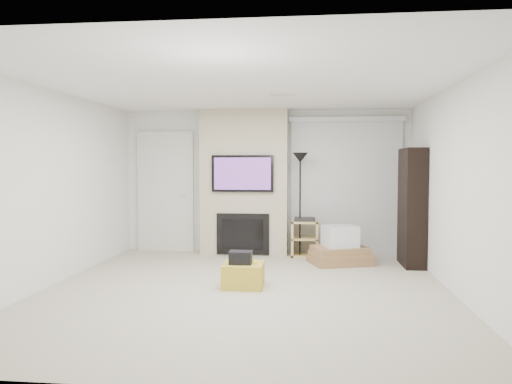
# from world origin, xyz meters

# --- Properties ---
(floor) EXTENTS (5.00, 5.50, 0.00)m
(floor) POSITION_xyz_m (0.00, 0.00, 0.00)
(floor) COLOR #BAB19B
(floor) RESTS_ON ground
(ceiling) EXTENTS (5.00, 5.50, 0.00)m
(ceiling) POSITION_xyz_m (0.00, 0.00, 2.50)
(ceiling) COLOR white
(ceiling) RESTS_ON wall_back
(wall_back) EXTENTS (5.00, 0.00, 2.50)m
(wall_back) POSITION_xyz_m (0.00, 2.75, 1.25)
(wall_back) COLOR white
(wall_back) RESTS_ON ground
(wall_front) EXTENTS (5.00, 0.00, 2.50)m
(wall_front) POSITION_xyz_m (0.00, -2.75, 1.25)
(wall_front) COLOR white
(wall_front) RESTS_ON ground
(wall_left) EXTENTS (0.00, 5.50, 2.50)m
(wall_left) POSITION_xyz_m (-2.50, 0.00, 1.25)
(wall_left) COLOR white
(wall_left) RESTS_ON ground
(wall_right) EXTENTS (0.00, 5.50, 2.50)m
(wall_right) POSITION_xyz_m (2.50, 0.00, 1.25)
(wall_right) COLOR white
(wall_right) RESTS_ON ground
(hvac_vent) EXTENTS (0.35, 0.18, 0.01)m
(hvac_vent) POSITION_xyz_m (0.40, 0.80, 2.50)
(hvac_vent) COLOR silver
(hvac_vent) RESTS_ON ceiling
(ottoman) EXTENTS (0.51, 0.51, 0.30)m
(ottoman) POSITION_xyz_m (-0.05, 0.18, 0.15)
(ottoman) COLOR gold
(ottoman) RESTS_ON floor
(black_bag) EXTENTS (0.28, 0.22, 0.16)m
(black_bag) POSITION_xyz_m (-0.08, 0.14, 0.38)
(black_bag) COLOR black
(black_bag) RESTS_ON ottoman
(fireplace_wall) EXTENTS (1.50, 0.47, 2.50)m
(fireplace_wall) POSITION_xyz_m (-0.35, 2.54, 1.24)
(fireplace_wall) COLOR #C1B594
(fireplace_wall) RESTS_ON floor
(entry_door) EXTENTS (1.02, 0.11, 2.14)m
(entry_door) POSITION_xyz_m (-1.80, 2.71, 1.05)
(entry_door) COLOR silver
(entry_door) RESTS_ON floor
(vertical_blinds) EXTENTS (1.98, 0.10, 2.37)m
(vertical_blinds) POSITION_xyz_m (1.40, 2.70, 1.27)
(vertical_blinds) COLOR silver
(vertical_blinds) RESTS_ON floor
(floor_lamp) EXTENTS (0.26, 0.26, 1.75)m
(floor_lamp) POSITION_xyz_m (0.62, 2.34, 1.38)
(floor_lamp) COLOR black
(floor_lamp) RESTS_ON floor
(av_stand) EXTENTS (0.45, 0.38, 0.66)m
(av_stand) POSITION_xyz_m (0.70, 2.40, 0.35)
(av_stand) COLOR #DCBD6C
(av_stand) RESTS_ON floor
(box_stack) EXTENTS (1.05, 0.91, 0.60)m
(box_stack) POSITION_xyz_m (1.25, 1.80, 0.23)
(box_stack) COLOR #956D44
(box_stack) RESTS_ON floor
(bookshelf) EXTENTS (0.30, 0.80, 1.80)m
(bookshelf) POSITION_xyz_m (2.34, 1.80, 0.90)
(bookshelf) COLOR black
(bookshelf) RESTS_ON floor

